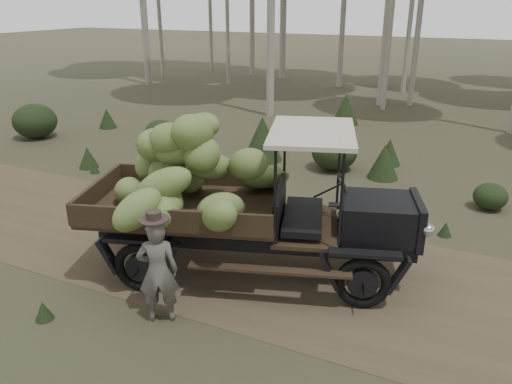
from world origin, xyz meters
TOP-DOWN VIEW (x-y plane):
  - ground at (0.00, 0.00)m, footprint 120.00×120.00m
  - dirt_track at (0.00, 0.00)m, footprint 70.00×4.00m
  - banana_truck at (-0.37, -0.51)m, footprint 5.76×3.64m
  - farmer at (-0.45, -2.15)m, footprint 0.69×0.62m
  - undergrowth at (-0.64, 0.65)m, footprint 21.43×20.81m

SIDE VIEW (x-z plane):
  - ground at x=0.00m, z-range 0.00..0.00m
  - dirt_track at x=0.00m, z-range 0.00..0.01m
  - undergrowth at x=-0.64m, z-range -0.15..1.23m
  - farmer at x=-0.45m, z-range -0.05..1.68m
  - banana_truck at x=-0.37m, z-range 0.18..3.02m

